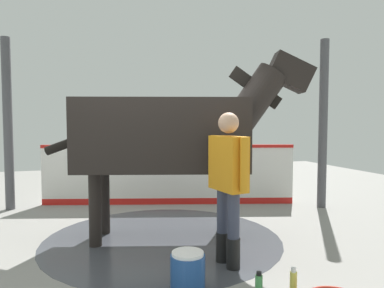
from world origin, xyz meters
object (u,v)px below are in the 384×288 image
(horse, at_px, (171,134))
(bottle_spray, at_px, (259,283))
(handler, at_px, (228,178))
(wash_bucket, at_px, (188,271))
(bottle_shampoo, at_px, (293,281))

(horse, distance_m, bottle_spray, 2.23)
(handler, height_order, bottle_spray, handler)
(wash_bucket, bearing_deg, handler, -144.25)
(horse, height_order, handler, horse)
(bottle_shampoo, bearing_deg, wash_bucket, -19.82)
(bottle_spray, bearing_deg, bottle_shampoo, 163.44)
(wash_bucket, xyz_separation_m, bottle_spray, (-0.63, 0.25, -0.09))
(horse, distance_m, bottle_shampoo, 2.37)
(handler, bearing_deg, horse, -80.49)
(bottle_shampoo, distance_m, bottle_spray, 0.33)
(bottle_shampoo, bearing_deg, horse, -67.65)
(handler, height_order, wash_bucket, handler)
(handler, xyz_separation_m, bottle_shampoo, (-0.35, 0.76, -0.88))
(wash_bucket, xyz_separation_m, bottle_shampoo, (-0.94, 0.34, -0.07))
(wash_bucket, bearing_deg, bottle_spray, 158.61)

